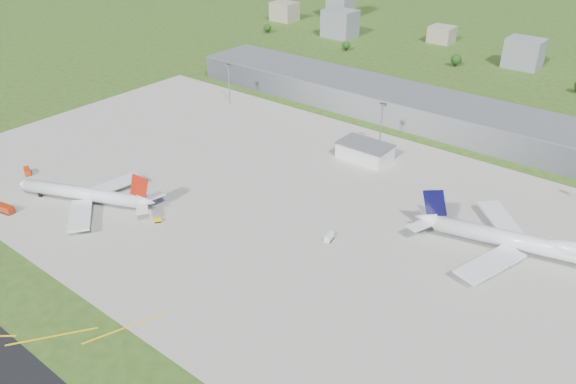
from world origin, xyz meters
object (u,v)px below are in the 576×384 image
Objects in this scene: airliner_blue_quad at (524,243)px; van_white_far at (488,260)px; airliner_red_twin at (87,195)px; fire_truck at (5,209)px; tug_yellow at (158,220)px; van_white_near at (329,238)px; crash_tender at (27,171)px.

airliner_blue_quad is 14.22× the size of van_white_far.
airliner_red_twin is 170.56m from van_white_far.
fire_truck is 2.20× the size of tug_yellow.
airliner_red_twin reaches higher than van_white_near.
airliner_blue_quad is at bearing -69.56° from van_white_near.
tug_yellow is 0.70× the size of van_white_far.
van_white_far is at bearing 41.50° from crash_tender.
airliner_red_twin is 183.38m from airliner_blue_quad.
van_white_near is at bearing 18.92° from fire_truck.
fire_truck is 141.22m from van_white_near.
crash_tender is 84.80m from tug_yellow.
van_white_near is (64.73, 34.02, 0.50)m from tug_yellow.
van_white_near is at bearing 173.47° from van_white_far.
fire_truck is 36.20m from crash_tender.
crash_tender is 1.17× the size of van_white_far.
tug_yellow is at bearing 175.20° from van_white_far.
airliner_red_twin is at bearing 103.29° from van_white_near.
crash_tender is at bearing 132.89° from tug_yellow.
airliner_blue_quad is 228.26m from crash_tender.
fire_truck is 68.20m from tug_yellow.
tug_yellow is (84.06, 11.17, -0.69)m from crash_tender.
van_white_near is at bearing 39.35° from crash_tender.
airliner_blue_quad reaches higher than crash_tender.
van_white_near is (-63.82, -37.75, -4.48)m from airliner_blue_quad.
airliner_red_twin is 48.42m from crash_tender.
van_white_far is at bearing -137.16° from airliner_blue_quad.
van_white_far is (-8.37, -12.43, -4.55)m from airliner_blue_quad.
tug_yellow is (35.79, 9.59, -4.14)m from airliner_red_twin.
tug_yellow is 0.67× the size of van_white_near.
airliner_blue_quad is at bearing 24.97° from van_white_far.
airliner_red_twin is 16.72× the size of tug_yellow.
van_white_near is 60.95m from van_white_far.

